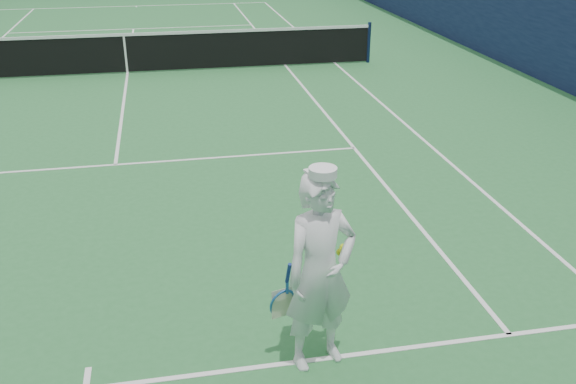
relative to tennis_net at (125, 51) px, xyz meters
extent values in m
plane|color=#2A6F37|center=(0.00, 0.00, -0.55)|extent=(80.00, 80.00, 0.00)
cube|color=white|center=(0.00, 11.88, -0.55)|extent=(11.03, 0.06, 0.01)
cube|color=white|center=(5.49, 0.00, -0.55)|extent=(0.06, 23.83, 0.01)
cube|color=white|center=(4.12, 0.00, -0.55)|extent=(0.06, 23.77, 0.01)
cube|color=white|center=(0.00, 6.40, -0.55)|extent=(8.23, 0.06, 0.01)
cube|color=white|center=(0.00, -6.40, -0.55)|extent=(8.23, 0.06, 0.01)
cube|color=white|center=(0.00, 0.00, -0.55)|extent=(0.06, 12.80, 0.01)
cube|color=white|center=(0.00, 11.73, -0.55)|extent=(0.06, 0.30, 0.01)
cube|color=white|center=(0.00, -11.73, -0.55)|extent=(0.06, 0.30, 0.01)
cylinder|color=#141E4C|center=(6.40, 0.00, -0.02)|extent=(0.09, 0.09, 1.07)
cube|color=black|center=(0.00, 0.00, -0.05)|extent=(12.79, 0.02, 0.92)
cube|color=white|center=(0.00, 0.00, 0.42)|extent=(12.79, 0.04, 0.07)
cube|color=white|center=(0.00, 0.00, -0.08)|extent=(0.05, 0.03, 0.94)
imported|color=white|center=(2.14, -11.88, 0.40)|extent=(0.80, 0.63, 1.91)
cylinder|color=white|center=(2.14, -11.88, 1.37)|extent=(0.24, 0.24, 0.08)
cube|color=white|center=(2.10, -11.75, 1.34)|extent=(0.20, 0.15, 0.02)
cylinder|color=navy|center=(1.85, -11.88, 0.44)|extent=(0.06, 0.10, 0.22)
cube|color=#1B5294|center=(1.85, -11.82, 0.26)|extent=(0.03, 0.03, 0.14)
torus|color=#1B5294|center=(1.82, -11.76, 0.05)|extent=(0.31, 0.18, 0.29)
cube|color=beige|center=(1.82, -11.76, 0.05)|extent=(0.21, 0.06, 0.30)
sphere|color=#C0D117|center=(2.36, -11.71, 0.50)|extent=(0.07, 0.07, 0.07)
sphere|color=#C0D117|center=(2.40, -11.68, 0.53)|extent=(0.07, 0.07, 0.07)
camera|label=1|loc=(0.91, -16.64, 3.41)|focal=40.00mm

